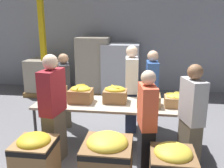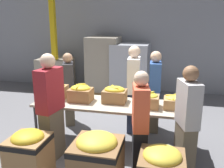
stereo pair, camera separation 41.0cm
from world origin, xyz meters
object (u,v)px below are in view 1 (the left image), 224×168
(volunteer_5, at_px, (53,110))
(pallet_stack_2, at_px, (45,77))
(sorting_table, at_px, (114,106))
(pallet_stack_0, at_px, (94,66))
(donation_bin_0, at_px, (35,158))
(donation_bin_1, at_px, (107,161))
(pallet_stack_1, at_px, (121,70))
(volunteer_3, at_px, (147,124))
(banana_box_3, at_px, (149,99))
(volunteer_1, at_px, (191,120))
(volunteer_4, at_px, (65,91))
(volunteer_0, at_px, (151,91))
(banana_box_1, at_px, (81,94))
(banana_box_2, at_px, (115,94))
(banana_box_0, at_px, (54,92))
(support_pillar, at_px, (42,27))
(banana_box_4, at_px, (179,100))
(volunteer_2, at_px, (131,89))

(volunteer_5, relative_size, pallet_stack_2, 1.64)
(sorting_table, distance_m, pallet_stack_2, 3.81)
(pallet_stack_0, bearing_deg, donation_bin_0, -89.26)
(donation_bin_0, bearing_deg, donation_bin_1, 0.00)
(pallet_stack_1, bearing_deg, volunteer_3, -79.19)
(banana_box_3, distance_m, pallet_stack_1, 3.21)
(volunteer_5, xyz_separation_m, donation_bin_0, (-0.05, -0.62, -0.46))
(volunteer_5, bearing_deg, sorting_table, -45.37)
(volunteer_1, height_order, volunteer_4, volunteer_1)
(donation_bin_1, bearing_deg, volunteer_0, 73.73)
(banana_box_1, xyz_separation_m, pallet_stack_2, (-1.87, 2.89, -0.43))
(banana_box_2, distance_m, donation_bin_0, 1.71)
(banana_box_0, height_order, pallet_stack_1, pallet_stack_1)
(banana_box_3, height_order, volunteer_3, volunteer_3)
(banana_box_1, bearing_deg, support_pillar, 123.30)
(pallet_stack_2, bearing_deg, banana_box_4, -39.15)
(banana_box_0, distance_m, banana_box_4, 2.21)
(banana_box_1, distance_m, pallet_stack_2, 3.47)
(volunteer_2, xyz_separation_m, volunteer_4, (-1.39, 0.04, -0.09))
(banana_box_2, bearing_deg, pallet_stack_2, 131.30)
(donation_bin_0, bearing_deg, support_pillar, 110.01)
(banana_box_0, height_order, volunteer_1, volunteer_1)
(volunteer_0, distance_m, volunteer_4, 1.79)
(donation_bin_0, bearing_deg, pallet_stack_1, 80.09)
(support_pillar, bearing_deg, volunteer_1, -42.72)
(banana_box_3, bearing_deg, volunteer_4, 155.62)
(volunteer_3, bearing_deg, donation_bin_1, 121.94)
(banana_box_2, relative_size, pallet_stack_2, 0.38)
(volunteer_4, distance_m, pallet_stack_0, 2.35)
(banana_box_3, height_order, volunteer_5, volunteer_5)
(banana_box_2, bearing_deg, volunteer_2, 67.84)
(support_pillar, bearing_deg, banana_box_1, -56.70)
(volunteer_3, xyz_separation_m, pallet_stack_0, (-1.54, 3.86, 0.06))
(banana_box_4, distance_m, volunteer_5, 2.07)
(volunteer_3, distance_m, volunteer_5, 1.45)
(sorting_table, distance_m, pallet_stack_0, 3.23)
(volunteer_3, relative_size, donation_bin_1, 1.92)
(sorting_table, xyz_separation_m, banana_box_1, (-0.60, 0.01, 0.20))
(donation_bin_0, bearing_deg, banana_box_2, 54.95)
(banana_box_0, xyz_separation_m, volunteer_0, (1.77, 0.74, -0.14))
(volunteer_0, xyz_separation_m, volunteer_1, (0.54, -1.40, 0.00))
(volunteer_2, xyz_separation_m, pallet_stack_0, (-1.24, 2.38, -0.02))
(banana_box_2, relative_size, pallet_stack_1, 0.27)
(banana_box_1, relative_size, pallet_stack_2, 0.38)
(banana_box_4, distance_m, support_pillar, 4.53)
(donation_bin_1, height_order, support_pillar, support_pillar)
(sorting_table, bearing_deg, banana_box_3, -4.69)
(banana_box_1, xyz_separation_m, volunteer_3, (1.16, -0.79, -0.17))
(banana_box_1, height_order, pallet_stack_0, pallet_stack_0)
(banana_box_3, height_order, pallet_stack_0, pallet_stack_0)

